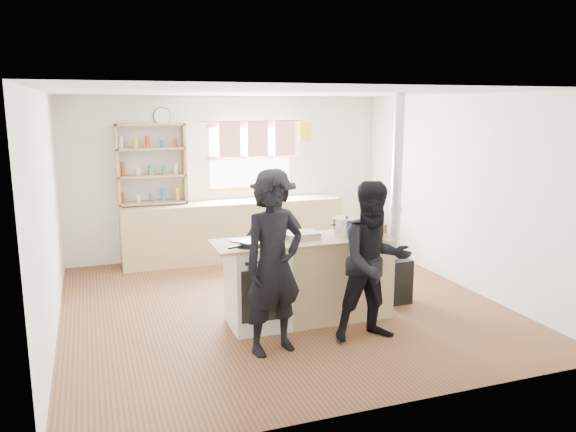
% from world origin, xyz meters
% --- Properties ---
extents(ground, '(5.00, 5.00, 0.01)m').
position_xyz_m(ground, '(0.00, 0.00, -0.01)').
color(ground, brown).
rests_on(ground, ground).
extents(back_counter, '(3.40, 0.55, 0.90)m').
position_xyz_m(back_counter, '(0.00, 2.22, 0.45)').
color(back_counter, tan).
rests_on(back_counter, ground).
extents(shelving_unit, '(1.00, 0.28, 1.20)m').
position_xyz_m(shelving_unit, '(-1.20, 2.34, 1.51)').
color(shelving_unit, tan).
rests_on(shelving_unit, back_counter).
extents(thermos, '(0.10, 0.10, 0.29)m').
position_xyz_m(thermos, '(0.85, 2.22, 1.04)').
color(thermos, silver).
rests_on(thermos, back_counter).
extents(cooking_island, '(1.97, 0.64, 0.93)m').
position_xyz_m(cooking_island, '(0.14, -0.55, 0.47)').
color(cooking_island, silver).
rests_on(cooking_island, ground).
extents(skillet_greens, '(0.37, 0.37, 0.05)m').
position_xyz_m(skillet_greens, '(-0.52, -0.65, 0.96)').
color(skillet_greens, black).
rests_on(skillet_greens, cooking_island).
extents(roast_tray, '(0.37, 0.29, 0.07)m').
position_xyz_m(roast_tray, '(0.06, -0.52, 0.97)').
color(roast_tray, silver).
rests_on(roast_tray, cooking_island).
extents(stockpot_stove, '(0.24, 0.24, 0.19)m').
position_xyz_m(stockpot_stove, '(-0.20, -0.37, 1.02)').
color(stockpot_stove, '#BABABC').
rests_on(stockpot_stove, cooking_island).
extents(stockpot_counter, '(0.31, 0.31, 0.23)m').
position_xyz_m(stockpot_counter, '(0.58, -0.57, 1.03)').
color(stockpot_counter, silver).
rests_on(stockpot_counter, cooking_island).
extents(bread_board, '(0.33, 0.29, 0.12)m').
position_xyz_m(bread_board, '(0.93, -0.62, 0.98)').
color(bread_board, tan).
rests_on(bread_board, cooking_island).
extents(flue_heater, '(0.35, 0.35, 2.50)m').
position_xyz_m(flue_heater, '(1.33, -0.36, 0.64)').
color(flue_heater, black).
rests_on(flue_heater, ground).
extents(person_near_left, '(0.70, 0.54, 1.72)m').
position_xyz_m(person_near_left, '(-0.48, -1.21, 0.86)').
color(person_near_left, black).
rests_on(person_near_left, ground).
extents(person_near_right, '(0.82, 0.65, 1.63)m').
position_xyz_m(person_near_right, '(0.56, -1.27, 0.81)').
color(person_near_right, black).
rests_on(person_near_right, ground).
extents(person_far, '(1.09, 0.69, 1.61)m').
position_xyz_m(person_far, '(0.00, 0.29, 0.80)').
color(person_far, black).
rests_on(person_far, ground).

